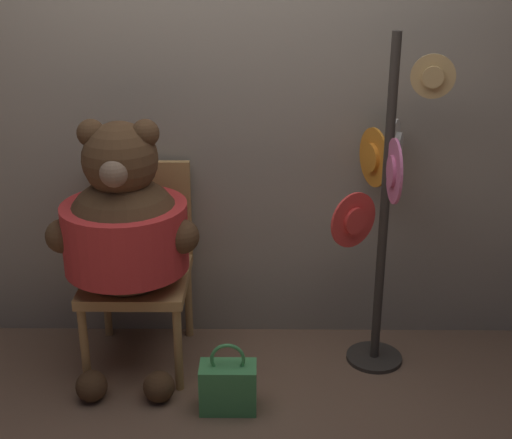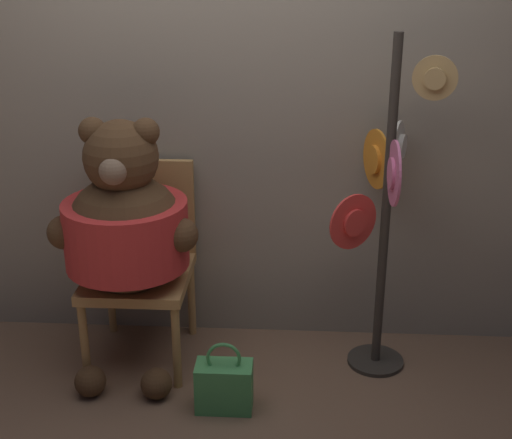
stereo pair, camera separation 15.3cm
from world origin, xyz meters
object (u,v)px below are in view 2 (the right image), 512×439
object	(u,v)px
hat_display_rack	(385,203)
teddy_bear	(126,226)
handbag_on_ground	(224,385)
chair	(141,256)

from	to	relation	value
hat_display_rack	teddy_bear	bearing A→B (deg)	-174.79
hat_display_rack	handbag_on_ground	size ratio (longest dim) A/B	4.78
teddy_bear	hat_display_rack	distance (m)	1.20
chair	hat_display_rack	size ratio (longest dim) A/B	0.60
chair	teddy_bear	world-z (taller)	teddy_bear
chair	hat_display_rack	xyz separation A→B (m)	(1.17, -0.07, 0.33)
teddy_bear	hat_display_rack	size ratio (longest dim) A/B	0.78
handbag_on_ground	teddy_bear	bearing A→B (deg)	147.07
hat_display_rack	handbag_on_ground	distance (m)	1.11
chair	handbag_on_ground	distance (m)	0.78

